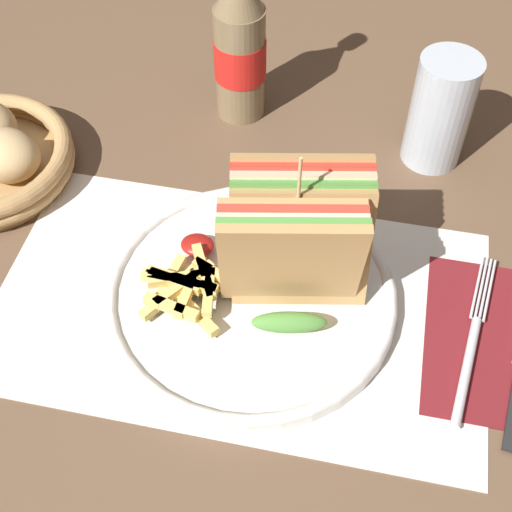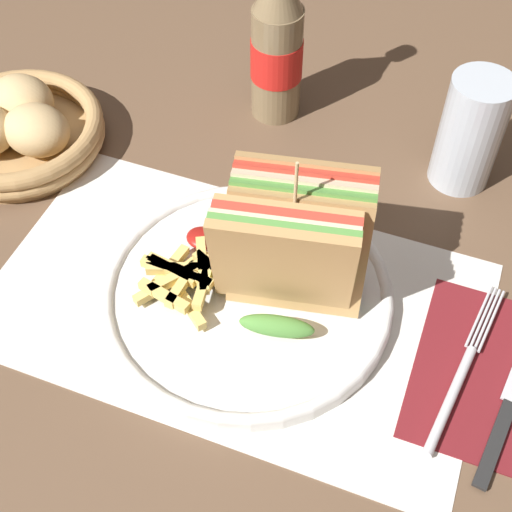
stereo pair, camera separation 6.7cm
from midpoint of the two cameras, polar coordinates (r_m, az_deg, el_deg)
name	(u,v)px [view 2 (the right image)]	position (r m, az deg, el deg)	size (l,w,h in m)	color
ground_plane	(255,302)	(0.69, 2.69, -3.86)	(4.00, 4.00, 0.00)	brown
placemat	(235,303)	(0.69, 1.11, -3.95)	(0.47, 0.28, 0.00)	silver
plate_main	(249,290)	(0.69, 2.22, -2.95)	(0.28, 0.28, 0.02)	white
club_sandwich	(292,248)	(0.63, 5.94, 0.42)	(0.14, 0.13, 0.17)	tan
fries_pile	(184,277)	(0.67, -2.98, -1.89)	(0.09, 0.09, 0.02)	#E5C166
ketchup_blob	(203,238)	(0.71, -1.57, 1.28)	(0.03, 0.03, 0.01)	maroon
napkin	(490,377)	(0.69, 20.92, -9.23)	(0.13, 0.18, 0.00)	maroon
fork	(458,382)	(0.67, 18.71, -9.69)	(0.04, 0.19, 0.01)	silver
coke_bottle_near	(277,44)	(0.83, 4.11, 16.49)	(0.06, 0.06, 0.22)	#7A6647
glass_near	(470,132)	(0.80, 19.15, 9.21)	(0.07, 0.07, 0.13)	silver
bread_basket	(16,129)	(0.85, -16.53, 9.58)	(0.20, 0.20, 0.07)	#AD8451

